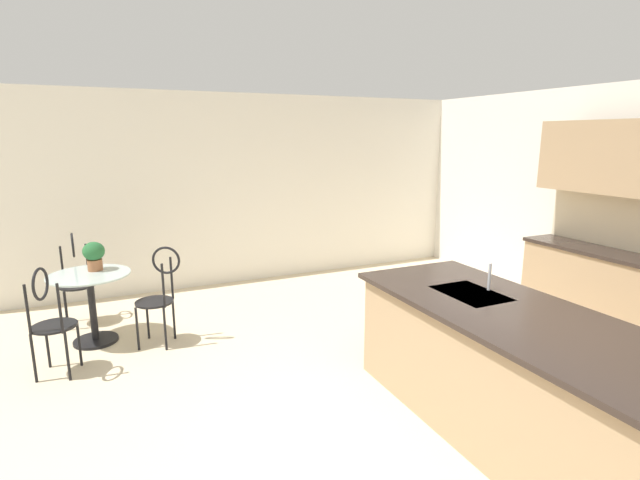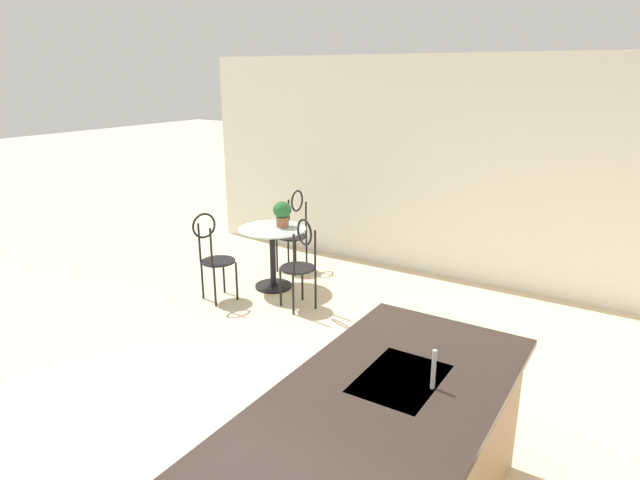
{
  "view_description": "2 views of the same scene",
  "coord_description": "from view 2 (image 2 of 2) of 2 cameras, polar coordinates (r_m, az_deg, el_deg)",
  "views": [
    {
      "loc": [
        2.47,
        -1.68,
        2.12
      ],
      "look_at": [
        -1.65,
        0.2,
        1.12
      ],
      "focal_mm": 26.73,
      "sensor_mm": 36.0,
      "label": 1
    },
    {
      "loc": [
        2.17,
        1.86,
        2.49
      ],
      "look_at": [
        -1.47,
        -0.43,
        1.17
      ],
      "focal_mm": 30.73,
      "sensor_mm": 36.0,
      "label": 2
    }
  ],
  "objects": [
    {
      "name": "wall_left_window",
      "position": [
        6.79,
        15.93,
        6.78
      ],
      "size": [
        0.12,
        7.8,
        2.7
      ],
      "primitive_type": "cube",
      "color": "silver",
      "rests_on": "ground"
    },
    {
      "name": "bistro_table",
      "position": [
        6.51,
        -4.95,
        -1.26
      ],
      "size": [
        0.8,
        0.8,
        0.74
      ],
      "color": "black",
      "rests_on": "ground"
    },
    {
      "name": "chair_near_window",
      "position": [
        5.85,
        -2.07,
        -2.05
      ],
      "size": [
        0.51,
        0.52,
        1.04
      ],
      "color": "black",
      "rests_on": "ground"
    },
    {
      "name": "chair_by_island",
      "position": [
        7.08,
        -2.75,
        1.36
      ],
      "size": [
        0.49,
        0.4,
        1.04
      ],
      "color": "black",
      "rests_on": "ground"
    },
    {
      "name": "chair_toward_desk",
      "position": [
        6.18,
        -11.06,
        -1.3
      ],
      "size": [
        0.52,
        0.48,
        1.04
      ],
      "color": "black",
      "rests_on": "ground"
    },
    {
      "name": "sink_faucet",
      "position": [
        2.95,
        11.75,
        -13.06
      ],
      "size": [
        0.02,
        0.02,
        0.22
      ],
      "primitive_type": "cylinder",
      "color": "#B2B5BA",
      "rests_on": "kitchen_island"
    },
    {
      "name": "potted_plant_on_table",
      "position": [
        6.44,
        -3.95,
        2.89
      ],
      "size": [
        0.22,
        0.22,
        0.3
      ],
      "color": "#9E603D",
      "rests_on": "bistro_table"
    }
  ]
}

